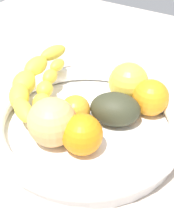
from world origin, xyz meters
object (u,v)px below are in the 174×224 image
at_px(orange_mid_left, 150,98).
at_px(orange_mid_right, 82,134).
at_px(banana_draped_left, 30,80).
at_px(fruit_bowl, 87,124).
at_px(apple_yellow, 128,83).
at_px(avocado_dark, 115,109).
at_px(peach_blush, 52,122).
at_px(orange_front, 77,109).
at_px(banana_draped_right, 46,96).

xyz_separation_m(orange_mid_left, orange_mid_right, (-0.14, 0.05, 0.00)).
distance_m(banana_draped_left, orange_mid_left, 0.23).
relative_size(fruit_bowl, apple_yellow, 4.49).
bearing_deg(avocado_dark, orange_mid_right, 173.73).
xyz_separation_m(fruit_bowl, banana_draped_left, (0.03, 0.14, 0.02)).
xyz_separation_m(fruit_bowl, orange_mid_left, (0.09, -0.07, 0.03)).
bearing_deg(peach_blush, orange_front, -2.13).
distance_m(fruit_bowl, banana_draped_right, 0.09).
bearing_deg(orange_mid_right, avocado_dark, -6.27).
bearing_deg(orange_mid_right, orange_front, 40.19).
bearing_deg(orange_mid_left, banana_draped_left, 106.96).
bearing_deg(banana_draped_right, orange_mid_left, -59.23).
relative_size(orange_front, orange_mid_left, 0.79).
distance_m(orange_front, avocado_dark, 0.06).
bearing_deg(orange_mid_left, peach_blush, 147.07).
height_order(banana_draped_right, orange_mid_left, orange_mid_left).
height_order(orange_front, apple_yellow, apple_yellow).
bearing_deg(banana_draped_left, orange_mid_left, -73.04).
bearing_deg(fruit_bowl, banana_draped_left, 79.96).
xyz_separation_m(orange_front, peach_blush, (-0.06, 0.00, 0.01)).
bearing_deg(banana_draped_right, avocado_dark, -72.72).
height_order(orange_mid_left, avocado_dark, orange_mid_left).
relative_size(banana_draped_right, orange_mid_left, 2.74).
xyz_separation_m(orange_mid_left, avocado_dark, (-0.06, 0.04, -0.00)).
bearing_deg(apple_yellow, orange_front, 156.88).
relative_size(fruit_bowl, avocado_dark, 3.86).
bearing_deg(orange_mid_right, peach_blush, 98.43).
distance_m(fruit_bowl, apple_yellow, 0.11).
relative_size(banana_draped_right, peach_blush, 2.24).
height_order(banana_draped_left, orange_mid_right, orange_mid_right).
height_order(avocado_dark, apple_yellow, apple_yellow).
height_order(banana_draped_left, peach_blush, peach_blush).
xyz_separation_m(peach_blush, avocado_dark, (0.09, -0.06, -0.01)).
bearing_deg(fruit_bowl, orange_mid_right, -155.03).
distance_m(banana_draped_right, avocado_dark, 0.12).
relative_size(orange_front, avocado_dark, 0.59).
relative_size(orange_mid_left, peach_blush, 0.82).
xyz_separation_m(banana_draped_right, avocado_dark, (0.04, -0.12, -0.00)).
height_order(banana_draped_left, banana_draped_right, banana_draped_right).
relative_size(banana_draped_left, orange_front, 4.88).
distance_m(fruit_bowl, peach_blush, 0.07).
distance_m(banana_draped_left, avocado_dark, 0.18).
bearing_deg(orange_front, apple_yellow, -23.12).
bearing_deg(apple_yellow, fruit_bowl, 168.76).
height_order(banana_draped_left, apple_yellow, apple_yellow).
bearing_deg(apple_yellow, peach_blush, 164.41).
bearing_deg(peach_blush, fruit_bowl, -22.90).
bearing_deg(orange_mid_left, orange_front, 132.53).
bearing_deg(orange_front, fruit_bowl, -98.90).
xyz_separation_m(avocado_dark, apple_yellow, (0.07, 0.01, 0.01)).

